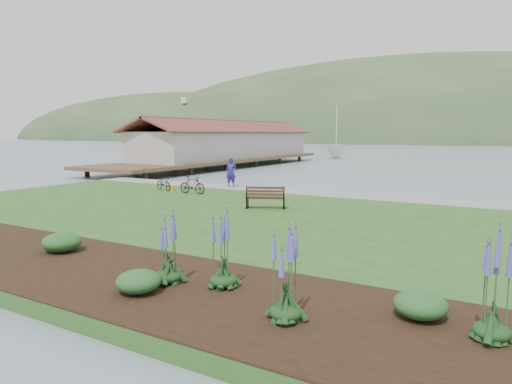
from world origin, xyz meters
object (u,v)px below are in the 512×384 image
at_px(person, 231,170).
at_px(sailboat, 336,159).
at_px(park_bench, 265,197).
at_px(bicycle_a, 164,183).

xyz_separation_m(person, sailboat, (-8.42, 41.82, -1.53)).
distance_m(park_bench, person, 8.66).
height_order(park_bench, person, person).
height_order(park_bench, bicycle_a, park_bench).
relative_size(park_bench, bicycle_a, 1.17).
height_order(park_bench, sailboat, sailboat).
xyz_separation_m(park_bench, bicycle_a, (-8.75, 2.87, -0.12)).
xyz_separation_m(park_bench, sailboat, (-14.42, 48.03, -0.95)).
height_order(person, bicycle_a, person).
bearing_deg(park_bench, bicycle_a, 137.52).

